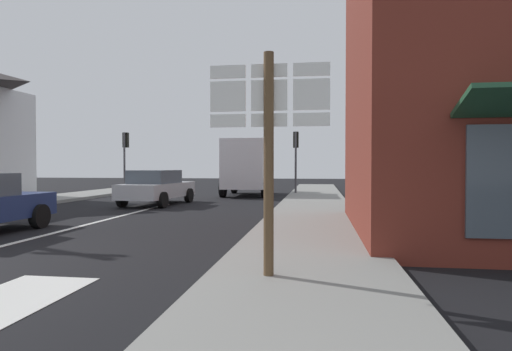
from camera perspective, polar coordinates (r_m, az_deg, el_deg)
name	(u,v)px	position (r m, az deg, el deg)	size (l,w,h in m)	color
ground_plane	(150,209)	(17.05, -13.86, -4.30)	(80.00, 80.00, 0.00)	black
sidewalk_right	(313,216)	(13.80, 7.57, -5.29)	(2.80, 44.00, 0.14)	gray
lane_centre_stripe	(97,222)	(13.45, -20.34, -5.81)	(0.16, 12.00, 0.01)	silver
lane_turn_arrow	(9,300)	(6.24, -30.02, -14.15)	(1.20, 2.20, 0.01)	silver
sedan_far	(157,187)	(18.65, -13.05, -1.48)	(2.25, 4.33, 1.47)	#B7BABF
delivery_truck	(248,166)	(23.83, -1.11, 1.29)	(2.56, 5.04, 3.05)	silver
route_sign_post	(269,140)	(5.91, 1.72, 4.74)	(1.66, 0.14, 3.20)	brown
traffic_light_far_left	(125,148)	(27.09, -16.97, 3.48)	(0.30, 0.49, 3.66)	#47474C
traffic_light_far_right	(296,148)	(24.42, 5.32, 3.64)	(0.30, 0.49, 3.58)	#47474C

